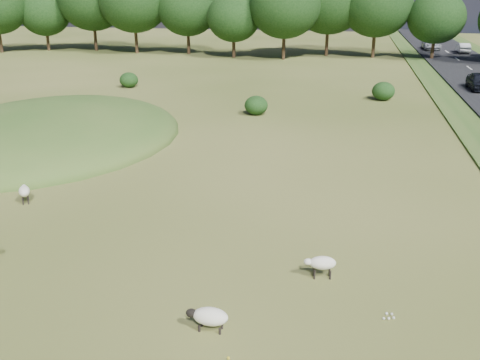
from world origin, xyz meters
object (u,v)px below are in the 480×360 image
at_px(car_0, 436,32).
at_px(car_6, 463,48).
at_px(car_5, 479,81).
at_px(sheep_2, 322,263).
at_px(sheep_3, 209,316).
at_px(car_4, 431,45).
at_px(sheep_0, 24,191).

bearing_deg(car_0, car_6, 90.00).
bearing_deg(car_5, car_6, 82.63).
bearing_deg(sheep_2, car_5, -118.08).
xyz_separation_m(sheep_3, car_4, (15.04, 72.11, 0.50)).
xyz_separation_m(sheep_2, car_5, (12.11, 35.85, 0.46)).
bearing_deg(sheep_0, car_5, -71.78).
distance_m(sheep_0, car_4, 69.43).
distance_m(sheep_0, car_0, 92.72).
height_order(sheep_0, car_0, car_0).
bearing_deg(sheep_3, car_4, -101.24).
bearing_deg(sheep_2, sheep_0, -26.02).
xyz_separation_m(sheep_0, car_0, (29.32, 87.96, 0.35)).
bearing_deg(sheep_0, car_0, -51.51).
relative_size(sheep_0, car_4, 0.21).
bearing_deg(car_6, car_5, 82.63).
height_order(car_5, car_6, car_5).
xyz_separation_m(sheep_0, car_6, (29.32, 61.21, 0.38)).
relative_size(car_5, car_6, 1.08).
relative_size(sheep_3, car_6, 0.30).
distance_m(sheep_2, car_5, 37.84).
bearing_deg(sheep_3, sheep_0, -35.21).
xyz_separation_m(car_0, car_4, (-3.80, -23.40, 0.06)).
relative_size(sheep_0, car_0, 0.24).
xyz_separation_m(sheep_3, car_0, (18.84, 95.51, 0.44)).
bearing_deg(car_6, sheep_2, 76.29).
bearing_deg(sheep_3, sheep_2, -129.03).
distance_m(car_5, car_6, 29.61).
xyz_separation_m(sheep_0, sheep_3, (10.48, -7.54, -0.09)).
xyz_separation_m(car_5, car_6, (3.80, 29.36, -0.08)).
bearing_deg(car_5, sheep_0, -128.70).
xyz_separation_m(sheep_0, car_4, (25.52, 64.57, 0.41)).
relative_size(sheep_2, sheep_3, 0.90).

